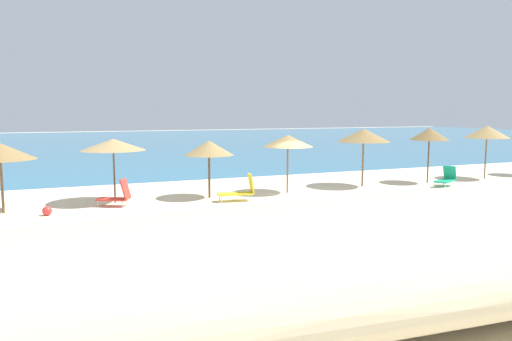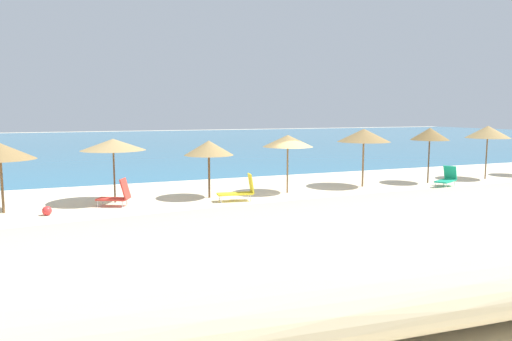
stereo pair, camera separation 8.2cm
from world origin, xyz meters
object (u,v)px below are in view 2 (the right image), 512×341
object	(u,v)px
beach_umbrella_4	(288,141)
beach_umbrella_7	(488,132)
lounge_chair_2	(117,195)
lounge_chair_1	(447,178)
beach_umbrella_5	(364,135)
beach_ball	(47,211)
beach_umbrella_1	(0,151)
lounge_chair_0	(240,190)
beach_umbrella_6	(430,134)
beach_umbrella_2	(113,145)
beach_umbrella_3	(209,148)

from	to	relation	value
beach_umbrella_4	beach_umbrella_7	size ratio (longest dim) A/B	0.90
lounge_chair_2	lounge_chair_1	bearing A→B (deg)	-65.67
beach_umbrella_4	lounge_chair_1	bearing A→B (deg)	-9.37
beach_umbrella_4	beach_umbrella_5	xyz separation A→B (m)	(4.42, 0.25, 0.17)
lounge_chair_2	beach_ball	world-z (taller)	lounge_chair_2
beach_umbrella_1	beach_umbrella_5	xyz separation A→B (m)	(16.42, 0.27, 0.28)
beach_umbrella_5	lounge_chair_0	size ratio (longest dim) A/B	1.82
beach_umbrella_5	beach_umbrella_6	distance (m)	4.00
lounge_chair_1	beach_ball	xyz separation A→B (m)	(-18.89, 0.30, -0.24)
beach_umbrella_7	lounge_chair_1	size ratio (longest dim) A/B	1.88
beach_umbrella_5	beach_umbrella_7	world-z (taller)	beach_umbrella_7
beach_umbrella_1	beach_umbrella_2	world-z (taller)	beach_umbrella_2
beach_umbrella_7	beach_umbrella_5	bearing A→B (deg)	177.69
beach_umbrella_1	beach_umbrella_6	xyz separation A→B (m)	(20.41, -0.05, 0.29)
beach_umbrella_4	beach_umbrella_5	distance (m)	4.43
beach_umbrella_5	lounge_chair_0	xyz separation A→B (m)	(-7.24, -1.39, -2.17)
beach_umbrella_2	beach_umbrella_1	bearing A→B (deg)	-171.91
beach_umbrella_3	beach_ball	bearing A→B (deg)	-169.44
beach_ball	beach_umbrella_5	bearing A→B (deg)	5.14
beach_umbrella_4	beach_umbrella_6	xyz separation A→B (m)	(8.41, -0.06, 0.18)
beach_umbrella_2	beach_umbrella_4	size ratio (longest dim) A/B	0.98
lounge_chair_0	beach_ball	distance (m)	7.64
beach_umbrella_1	lounge_chair_1	distance (m)	20.57
beach_umbrella_1	lounge_chair_1	bearing A→B (deg)	-3.84
beach_umbrella_5	beach_umbrella_6	xyz separation A→B (m)	(3.99, -0.31, 0.01)
beach_umbrella_2	lounge_chair_0	bearing A→B (deg)	-18.80
beach_umbrella_1	beach_umbrella_6	size ratio (longest dim) A/B	0.90
lounge_chair_0	lounge_chair_2	world-z (taller)	lounge_chair_0
beach_umbrella_2	lounge_chair_1	bearing A→B (deg)	-6.87
beach_umbrella_5	lounge_chair_1	xyz separation A→B (m)	(4.02, -1.64, -2.21)
lounge_chair_2	beach_umbrella_2	bearing A→B (deg)	27.98
beach_umbrella_2	beach_umbrella_7	bearing A→B (deg)	-1.83
beach_umbrella_1	beach_ball	distance (m)	2.88
beach_umbrella_2	beach_umbrella_6	world-z (taller)	beach_umbrella_6
beach_umbrella_1	beach_umbrella_5	size ratio (longest dim) A/B	0.90
lounge_chair_0	lounge_chair_2	size ratio (longest dim) A/B	1.14
beach_umbrella_2	beach_umbrella_5	xyz separation A→B (m)	(12.27, -0.32, 0.17)
beach_umbrella_2	lounge_chair_0	distance (m)	5.67
beach_umbrella_6	lounge_chair_1	bearing A→B (deg)	-88.84
beach_umbrella_6	beach_ball	xyz separation A→B (m)	(-18.87, -1.03, -2.47)
lounge_chair_2	beach_ball	distance (m)	2.73
beach_umbrella_5	beach_umbrella_7	distance (m)	8.15
beach_umbrella_3	beach_umbrella_6	xyz separation A→B (m)	(12.22, -0.21, 0.41)
beach_umbrella_5	lounge_chair_2	size ratio (longest dim) A/B	2.09
beach_umbrella_7	lounge_chair_0	bearing A→B (deg)	-176.06
beach_umbrella_1	lounge_chair_1	xyz separation A→B (m)	(20.44, -1.37, -1.94)
beach_umbrella_7	beach_umbrella_4	bearing A→B (deg)	179.62
beach_umbrella_4	lounge_chair_0	world-z (taller)	beach_umbrella_4
beach_ball	beach_umbrella_1	bearing A→B (deg)	145.18
beach_umbrella_3	beach_umbrella_4	distance (m)	3.82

